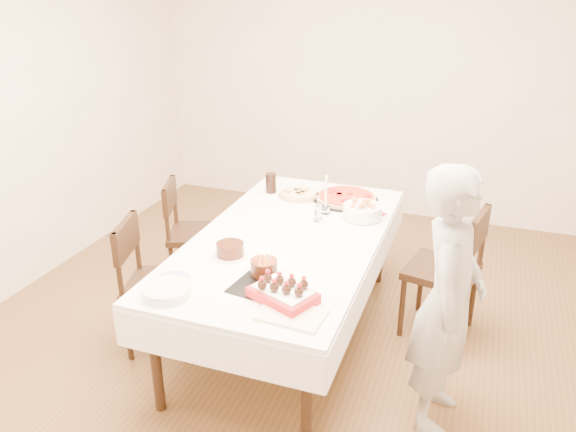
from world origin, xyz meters
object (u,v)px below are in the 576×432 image
(pasta_bowl, at_px, (362,211))
(layer_cake, at_px, (230,250))
(chair_right_savory, at_px, (442,271))
(pizza_pepperoni, at_px, (346,198))
(chair_left_dessert, at_px, (160,285))
(taper_candle, at_px, (326,194))
(chair_left_savory, at_px, (196,234))
(person, at_px, (448,302))
(cola_glass, at_px, (271,183))
(strawberry_box, at_px, (283,293))
(pizza_white, at_px, (299,194))
(dining_table, at_px, (288,287))
(birthday_cake, at_px, (264,262))

(pasta_bowl, xyz_separation_m, layer_cake, (-0.61, -0.84, -0.01))
(chair_right_savory, xyz_separation_m, pizza_pepperoni, (-0.76, 0.34, 0.30))
(chair_left_dessert, relative_size, taper_candle, 3.07)
(chair_left_savory, relative_size, person, 0.58)
(pizza_pepperoni, distance_m, cola_glass, 0.59)
(cola_glass, height_order, strawberry_box, cola_glass)
(taper_candle, distance_m, strawberry_box, 1.19)
(cola_glass, relative_size, layer_cake, 0.72)
(layer_cake, bearing_deg, pizza_white, 86.13)
(pizza_pepperoni, bearing_deg, pasta_bowl, -56.29)
(dining_table, distance_m, chair_right_savory, 1.04)
(pizza_pepperoni, bearing_deg, dining_table, -104.75)
(dining_table, xyz_separation_m, pizza_white, (-0.16, 0.69, 0.40))
(dining_table, distance_m, chair_left_savory, 1.01)
(pizza_pepperoni, relative_size, layer_cake, 2.30)
(cola_glass, bearing_deg, pizza_white, -4.23)
(dining_table, distance_m, cola_glass, 0.93)
(birthday_cake, distance_m, strawberry_box, 0.28)
(chair_left_dessert, relative_size, strawberry_box, 2.73)
(pasta_bowl, height_order, taper_candle, taper_candle)
(pasta_bowl, bearing_deg, pizza_white, 156.51)
(chair_left_savory, bearing_deg, taper_candle, 161.20)
(person, distance_m, pasta_bowl, 1.13)
(taper_candle, bearing_deg, pizza_pepperoni, 75.69)
(pasta_bowl, bearing_deg, chair_left_dessert, -143.13)
(chair_right_savory, distance_m, layer_cake, 1.45)
(pizza_pepperoni, height_order, strawberry_box, strawberry_box)
(cola_glass, distance_m, strawberry_box, 1.57)
(dining_table, relative_size, chair_left_dessert, 2.36)
(pasta_bowl, height_order, birthday_cake, birthday_cake)
(pasta_bowl, bearing_deg, chair_left_savory, -178.67)
(dining_table, distance_m, pizza_pepperoni, 0.86)
(cola_glass, distance_m, layer_cake, 1.10)
(strawberry_box, bearing_deg, person, 19.14)
(chair_right_savory, distance_m, chair_left_savory, 1.88)
(pizza_white, relative_size, taper_candle, 1.09)
(person, height_order, taper_candle, person)
(layer_cake, bearing_deg, dining_table, 58.98)
(pizza_pepperoni, relative_size, pasta_bowl, 1.79)
(chair_left_dessert, height_order, strawberry_box, chair_left_dessert)
(chair_left_savory, height_order, birthday_cake, birthday_cake)
(person, distance_m, pizza_white, 1.66)
(dining_table, relative_size, birthday_cake, 14.24)
(chair_left_savory, height_order, taper_candle, taper_candle)
(pizza_pepperoni, height_order, taper_candle, taper_candle)
(chair_right_savory, height_order, chair_left_savory, chair_right_savory)
(person, relative_size, layer_cake, 7.08)
(person, xyz_separation_m, strawberry_box, (-0.81, -0.28, 0.05))
(dining_table, relative_size, person, 1.44)
(chair_right_savory, distance_m, strawberry_box, 1.38)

